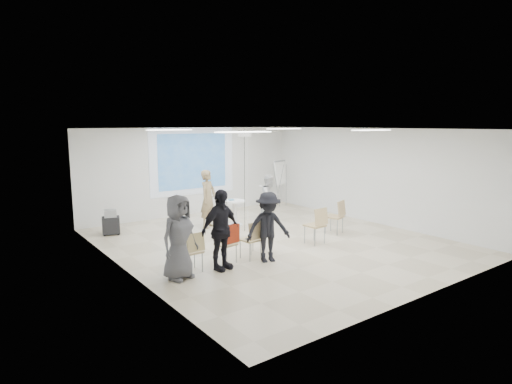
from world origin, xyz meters
TOP-DOWN VIEW (x-y plane):
  - floor at (0.00, 0.00)m, footprint 8.00×9.00m
  - ceiling at (0.00, 0.00)m, footprint 8.00×9.00m
  - wall_back at (0.00, 4.55)m, footprint 8.00×0.10m
  - wall_left at (-4.05, 0.00)m, footprint 0.10×9.00m
  - wall_right at (4.05, 0.00)m, footprint 0.10×9.00m
  - projection_halo at (0.00, 4.49)m, footprint 3.20×0.01m
  - projection_image at (0.00, 4.47)m, footprint 2.60×0.01m
  - pedestal_table at (0.15, 2.13)m, footprint 0.86×0.86m
  - player_left at (-0.59, 2.46)m, footprint 0.88×0.78m
  - player_right at (1.53, 2.13)m, footprint 0.94×0.83m
  - controller_left at (-0.41, 2.71)m, footprint 0.10×0.13m
  - controller_right at (1.35, 2.38)m, footprint 0.07×0.12m
  - chair_far_left at (-2.87, -0.86)m, footprint 0.42×0.45m
  - chair_left_mid at (-1.96, -0.80)m, footprint 0.47×0.50m
  - chair_left_inner at (-1.32, -0.87)m, footprint 0.47×0.50m
  - chair_center at (-0.73, -0.55)m, footprint 0.50×0.52m
  - chair_right_inner at (0.77, -0.86)m, footprint 0.48×0.52m
  - chair_right_far at (2.00, -0.41)m, footprint 0.59×0.61m
  - red_jacket at (-1.97, -0.95)m, footprint 0.44×0.17m
  - laptop at (-1.33, -0.78)m, footprint 0.36×0.28m
  - audience_left at (-2.30, -1.04)m, footprint 1.30×0.94m
  - audience_mid at (-1.13, -1.21)m, footprint 1.32×0.95m
  - audience_outer at (-3.27, -1.02)m, footprint 1.10×0.88m
  - flipchart_easel at (3.19, 3.60)m, footprint 0.74×0.58m
  - av_cart at (-3.27, 3.36)m, footprint 0.57×0.50m
  - ceiling_projector at (0.10, 1.49)m, footprint 0.30×0.25m
  - fluor_panel_nw at (-2.00, 2.00)m, footprint 1.20×0.30m
  - fluor_panel_ne at (2.00, 2.00)m, footprint 1.20×0.30m
  - fluor_panel_sw at (-2.00, -1.50)m, footprint 1.20×0.30m
  - fluor_panel_se at (2.00, -1.50)m, footprint 1.20×0.30m

SIDE VIEW (x-z plane):
  - floor at x=0.00m, z-range -0.10..0.00m
  - av_cart at x=-3.27m, z-range -0.03..0.69m
  - pedestal_table at x=0.15m, z-range 0.05..0.87m
  - laptop at x=-1.33m, z-range 0.47..0.50m
  - chair_center at x=-0.73m, z-range 0.08..0.93m
  - chair_left_mid at x=-1.96m, z-range 0.08..0.95m
  - chair_far_left at x=-2.87m, z-range 0.08..0.97m
  - chair_left_inner at x=-1.32m, z-range 0.08..0.99m
  - chair_right_far at x=2.00m, z-range 0.09..1.06m
  - chair_right_inner at x=0.77m, z-range 0.09..1.07m
  - red_jacket at x=-1.97m, z-range 0.51..0.93m
  - player_right at x=1.53m, z-range 0.00..1.66m
  - audience_mid at x=-1.13m, z-range 0.00..1.83m
  - audience_outer at x=-3.27m, z-range 0.00..1.96m
  - player_left at x=-0.59m, z-range 0.00..2.00m
  - audience_left at x=-2.30m, z-range 0.00..2.02m
  - controller_right at x=1.35m, z-range 1.10..1.14m
  - flipchart_easel at x=3.19m, z-range 0.42..2.20m
  - controller_left at x=-0.41m, z-range 1.30..1.34m
  - wall_back at x=0.00m, z-range 0.00..3.00m
  - wall_left at x=-4.05m, z-range 0.00..3.00m
  - wall_right at x=4.05m, z-range 0.00..3.00m
  - projection_halo at x=0.00m, z-range 0.70..3.00m
  - projection_image at x=0.00m, z-range 0.90..2.80m
  - ceiling_projector at x=0.10m, z-range 1.19..4.19m
  - fluor_panel_nw at x=-2.00m, z-range 2.96..2.98m
  - fluor_panel_ne at x=2.00m, z-range 2.96..2.98m
  - fluor_panel_sw at x=-2.00m, z-range 2.96..2.98m
  - fluor_panel_se at x=2.00m, z-range 2.96..2.98m
  - ceiling at x=0.00m, z-range 3.00..3.10m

